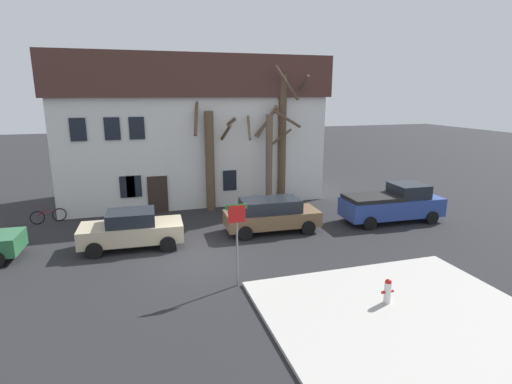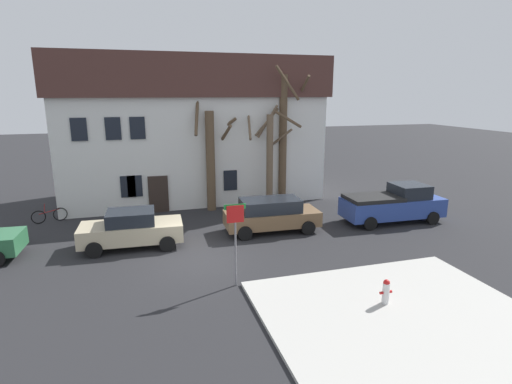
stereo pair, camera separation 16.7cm
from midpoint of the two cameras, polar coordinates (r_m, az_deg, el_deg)
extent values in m
plane|color=#262628|center=(17.04, -8.05, -9.37)|extent=(120.00, 120.00, 0.00)
cube|color=#B7B5AD|center=(12.98, 22.61, -17.96)|extent=(8.22, 8.90, 0.12)
cube|color=white|center=(26.53, -8.62, 6.12)|extent=(15.60, 6.06, 6.40)
cube|color=#4C2D28|center=(26.32, -8.98, 15.64)|extent=(16.10, 6.56, 2.38)
cube|color=#2D231E|center=(23.68, -13.33, -0.31)|extent=(1.10, 0.12, 2.10)
cube|color=black|center=(23.55, -17.32, 0.73)|extent=(0.80, 0.08, 1.20)
cube|color=black|center=(23.54, -16.44, 0.79)|extent=(0.80, 0.08, 1.20)
cube|color=black|center=(24.13, -3.42, 1.64)|extent=(0.80, 0.08, 1.20)
cube|color=black|center=(23.23, -23.41, 8.06)|extent=(0.80, 0.08, 1.20)
cube|color=black|center=(23.09, -19.23, 8.40)|extent=(0.80, 0.08, 1.20)
cube|color=black|center=(23.07, -16.09, 8.62)|extent=(0.80, 0.08, 1.20)
cylinder|color=brown|center=(23.30, -6.20, 4.25)|extent=(0.51, 0.51, 5.68)
cylinder|color=brown|center=(23.45, -4.27, 7.86)|extent=(0.55, 1.87, 1.42)
cylinder|color=brown|center=(23.10, -8.07, 11.05)|extent=(0.61, 1.49, 2.53)
cylinder|color=brown|center=(24.05, -5.03, 8.46)|extent=(1.89, 1.59, 1.68)
cylinder|color=brown|center=(23.68, 2.13, 4.21)|extent=(0.39, 0.39, 5.46)
cylinder|color=brown|center=(24.35, 3.17, 7.19)|extent=(1.47, 1.50, 1.54)
cylinder|color=brown|center=(24.06, 1.72, 9.77)|extent=(1.46, 0.19, 1.65)
cylinder|color=brown|center=(23.96, 1.84, 9.87)|extent=(1.27, 0.23, 1.91)
cylinder|color=brown|center=(23.32, -0.75, 9.45)|extent=(0.66, 2.41, 1.55)
cylinder|color=brown|center=(24.60, 3.98, 7.16)|extent=(0.47, 0.47, 7.68)
cylinder|color=brown|center=(24.83, 6.59, 13.83)|extent=(0.21, 2.33, 1.85)
cylinder|color=brown|center=(23.73, 4.71, 10.16)|extent=(1.69, 0.17, 1.07)
cylinder|color=brown|center=(25.14, 2.75, 14.38)|extent=(1.84, 0.78, 1.22)
cylinder|color=brown|center=(23.80, 4.66, 15.00)|extent=(1.50, 0.22, 1.95)
cylinder|color=black|center=(20.58, -30.92, -6.15)|extent=(0.69, 0.26, 0.68)
cube|color=#C6B793|center=(18.75, -16.78, -5.36)|extent=(4.45, 2.01, 0.77)
cube|color=#1E232B|center=(18.55, -16.92, -3.39)|extent=(2.08, 1.68, 0.58)
cylinder|color=black|center=(19.69, -12.26, -5.28)|extent=(0.69, 0.25, 0.68)
cylinder|color=black|center=(17.99, -12.07, -7.12)|extent=(0.69, 0.25, 0.68)
cylinder|color=black|center=(19.87, -20.89, -5.72)|extent=(0.69, 0.25, 0.68)
cylinder|color=black|center=(18.18, -21.54, -7.57)|extent=(0.69, 0.25, 0.68)
cube|color=brown|center=(19.97, 2.48, -3.68)|extent=(4.64, 1.98, 0.71)
cube|color=#1E232B|center=(19.76, 2.24, -1.86)|extent=(2.90, 1.70, 0.62)
cylinder|color=black|center=(21.36, 5.78, -3.51)|extent=(0.69, 0.24, 0.68)
cylinder|color=black|center=(19.76, 7.57, -5.01)|extent=(0.69, 0.24, 0.68)
cylinder|color=black|center=(20.54, -2.44, -4.16)|extent=(0.69, 0.24, 0.68)
cylinder|color=black|center=(18.87, -1.30, -5.80)|extent=(0.69, 0.24, 0.68)
cube|color=#2D4799|center=(22.61, 18.76, -2.01)|extent=(5.36, 2.11, 0.96)
cube|color=#1E232B|center=(22.94, 20.92, 0.17)|extent=(1.75, 1.75, 0.70)
cube|color=black|center=(21.86, 16.32, -0.78)|extent=(2.81, 1.94, 0.20)
cylinder|color=black|center=(24.49, 21.00, -2.12)|extent=(0.69, 0.24, 0.68)
cylinder|color=black|center=(23.02, 23.74, -3.36)|extent=(0.69, 0.24, 0.68)
cylinder|color=black|center=(22.63, 13.53, -2.84)|extent=(0.69, 0.24, 0.68)
cylinder|color=black|center=(21.03, 15.96, -4.27)|extent=(0.69, 0.24, 0.68)
cylinder|color=silver|center=(13.93, 18.08, -13.36)|extent=(0.22, 0.22, 0.69)
sphere|color=red|center=(13.77, 18.20, -12.00)|extent=(0.21, 0.21, 0.21)
cylinder|color=red|center=(13.83, 17.53, -13.36)|extent=(0.10, 0.09, 0.09)
cylinder|color=red|center=(14.00, 18.65, -13.10)|extent=(0.10, 0.09, 0.09)
cylinder|color=slate|center=(14.22, -2.55, -7.63)|extent=(0.07, 0.07, 2.95)
cube|color=red|center=(13.81, -2.58, -3.12)|extent=(0.60, 0.03, 0.60)
cube|color=#1E8C38|center=(13.78, -2.63, -2.08)|extent=(0.76, 0.02, 0.18)
torus|color=black|center=(24.05, -25.58, -2.81)|extent=(0.70, 0.24, 0.71)
torus|color=black|center=(23.98, -28.04, -3.14)|extent=(0.70, 0.24, 0.71)
cylinder|color=maroon|center=(23.95, -26.86, -2.47)|extent=(0.97, 0.31, 0.19)
cylinder|color=maroon|center=(23.88, -27.40, -2.00)|extent=(0.10, 0.06, 0.45)
camera|label=1|loc=(0.08, -89.76, 0.06)|focal=28.50mm
camera|label=2|loc=(0.08, 90.24, -0.06)|focal=28.50mm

